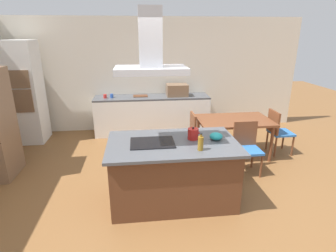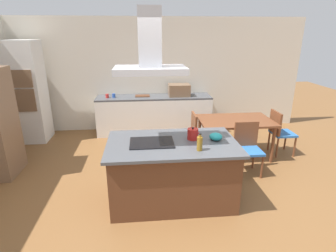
{
  "view_description": "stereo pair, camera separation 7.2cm",
  "coord_description": "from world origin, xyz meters",
  "px_view_note": "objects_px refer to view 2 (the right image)",
  "views": [
    {
      "loc": [
        -0.47,
        -3.42,
        2.33
      ],
      "look_at": [
        -0.02,
        0.4,
        1.0
      ],
      "focal_mm": 28.79,
      "sensor_mm": 36.0,
      "label": 1
    },
    {
      "loc": [
        -0.39,
        -3.42,
        2.33
      ],
      "look_at": [
        -0.02,
        0.4,
        1.0
      ],
      "focal_mm": 28.79,
      "sensor_mm": 36.0,
      "label": 2
    }
  ],
  "objects_px": {
    "chair_at_right_end": "(279,130)",
    "chair_facing_island": "(247,145)",
    "tea_kettle": "(193,134)",
    "mixing_bowl": "(216,137)",
    "range_hood": "(150,53)",
    "coffee_mug_red": "(107,96)",
    "cutting_board": "(142,96)",
    "dining_table": "(235,124)",
    "olive_oil_bottle": "(200,143)",
    "wall_oven_stack": "(27,92)",
    "cooktop": "(152,143)",
    "chair_at_left_end": "(188,133)",
    "coffee_mug_blue": "(114,96)",
    "countertop_microwave": "(179,90)"
  },
  "relations": [
    {
      "from": "chair_at_left_end",
      "to": "chair_facing_island",
      "type": "distance_m",
      "value": 1.13
    },
    {
      "from": "tea_kettle",
      "to": "chair_at_right_end",
      "type": "bearing_deg",
      "value": 32.72
    },
    {
      "from": "wall_oven_stack",
      "to": "chair_facing_island",
      "type": "distance_m",
      "value": 4.74
    },
    {
      "from": "dining_table",
      "to": "tea_kettle",
      "type": "bearing_deg",
      "value": -130.16
    },
    {
      "from": "coffee_mug_blue",
      "to": "dining_table",
      "type": "height_order",
      "value": "coffee_mug_blue"
    },
    {
      "from": "chair_at_left_end",
      "to": "chair_facing_island",
      "type": "bearing_deg",
      "value": -36.01
    },
    {
      "from": "coffee_mug_blue",
      "to": "chair_at_right_end",
      "type": "height_order",
      "value": "coffee_mug_blue"
    },
    {
      "from": "olive_oil_bottle",
      "to": "mixing_bowl",
      "type": "relative_size",
      "value": 1.25
    },
    {
      "from": "chair_at_right_end",
      "to": "range_hood",
      "type": "height_order",
      "value": "range_hood"
    },
    {
      "from": "range_hood",
      "to": "mixing_bowl",
      "type": "bearing_deg",
      "value": 1.53
    },
    {
      "from": "coffee_mug_red",
      "to": "wall_oven_stack",
      "type": "height_order",
      "value": "wall_oven_stack"
    },
    {
      "from": "mixing_bowl",
      "to": "chair_at_left_end",
      "type": "bearing_deg",
      "value": 96.38
    },
    {
      "from": "cutting_board",
      "to": "olive_oil_bottle",
      "type": "bearing_deg",
      "value": -77.7
    },
    {
      "from": "coffee_mug_red",
      "to": "chair_facing_island",
      "type": "xyz_separation_m",
      "value": [
        2.59,
        -2.13,
        -0.44
      ]
    },
    {
      "from": "coffee_mug_red",
      "to": "chair_at_left_end",
      "type": "xyz_separation_m",
      "value": [
        1.68,
        -1.47,
        -0.44
      ]
    },
    {
      "from": "olive_oil_bottle",
      "to": "cutting_board",
      "type": "bearing_deg",
      "value": 102.3
    },
    {
      "from": "cooktop",
      "to": "coffee_mug_red",
      "type": "xyz_separation_m",
      "value": [
        -0.92,
        2.83,
        0.04
      ]
    },
    {
      "from": "mixing_bowl",
      "to": "chair_at_left_end",
      "type": "distance_m",
      "value": 1.42
    },
    {
      "from": "coffee_mug_blue",
      "to": "coffee_mug_red",
      "type": "bearing_deg",
      "value": -170.62
    },
    {
      "from": "mixing_bowl",
      "to": "cutting_board",
      "type": "relative_size",
      "value": 0.54
    },
    {
      "from": "dining_table",
      "to": "chair_facing_island",
      "type": "xyz_separation_m",
      "value": [
        0.0,
        -0.67,
        -0.16
      ]
    },
    {
      "from": "tea_kettle",
      "to": "coffee_mug_blue",
      "type": "distance_m",
      "value": 3.09
    },
    {
      "from": "range_hood",
      "to": "coffee_mug_red",
      "type": "bearing_deg",
      "value": 108.06
    },
    {
      "from": "tea_kettle",
      "to": "mixing_bowl",
      "type": "relative_size",
      "value": 1.11
    },
    {
      "from": "tea_kettle",
      "to": "coffee_mug_blue",
      "type": "height_order",
      "value": "tea_kettle"
    },
    {
      "from": "cooktop",
      "to": "chair_at_right_end",
      "type": "xyz_separation_m",
      "value": [
        2.58,
        1.37,
        -0.4
      ]
    },
    {
      "from": "wall_oven_stack",
      "to": "chair_at_right_end",
      "type": "bearing_deg",
      "value": -13.83
    },
    {
      "from": "cooktop",
      "to": "chair_at_right_end",
      "type": "relative_size",
      "value": 0.67
    },
    {
      "from": "olive_oil_bottle",
      "to": "chair_at_left_end",
      "type": "distance_m",
      "value": 1.75
    },
    {
      "from": "mixing_bowl",
      "to": "chair_facing_island",
      "type": "bearing_deg",
      "value": 41.48
    },
    {
      "from": "countertop_microwave",
      "to": "dining_table",
      "type": "relative_size",
      "value": 0.36
    },
    {
      "from": "tea_kettle",
      "to": "dining_table",
      "type": "bearing_deg",
      "value": 49.84
    },
    {
      "from": "wall_oven_stack",
      "to": "cooktop",
      "type": "bearing_deg",
      "value": -45.31
    },
    {
      "from": "dining_table",
      "to": "coffee_mug_red",
      "type": "bearing_deg",
      "value": 150.51
    },
    {
      "from": "olive_oil_bottle",
      "to": "coffee_mug_red",
      "type": "bearing_deg",
      "value": 115.91
    },
    {
      "from": "mixing_bowl",
      "to": "countertop_microwave",
      "type": "height_order",
      "value": "countertop_microwave"
    },
    {
      "from": "cooktop",
      "to": "dining_table",
      "type": "height_order",
      "value": "cooktop"
    },
    {
      "from": "coffee_mug_blue",
      "to": "range_hood",
      "type": "xyz_separation_m",
      "value": [
        0.77,
        -2.86,
        1.16
      ]
    },
    {
      "from": "countertop_microwave",
      "to": "chair_at_right_end",
      "type": "distance_m",
      "value": 2.42
    },
    {
      "from": "dining_table",
      "to": "chair_facing_island",
      "type": "distance_m",
      "value": 0.68
    },
    {
      "from": "coffee_mug_red",
      "to": "chair_at_left_end",
      "type": "distance_m",
      "value": 2.27
    },
    {
      "from": "coffee_mug_red",
      "to": "cutting_board",
      "type": "relative_size",
      "value": 0.26
    },
    {
      "from": "mixing_bowl",
      "to": "cooktop",
      "type": "bearing_deg",
      "value": -178.47
    },
    {
      "from": "tea_kettle",
      "to": "mixing_bowl",
      "type": "xyz_separation_m",
      "value": [
        0.32,
        -0.06,
        -0.03
      ]
    },
    {
      "from": "coffee_mug_red",
      "to": "cutting_board",
      "type": "bearing_deg",
      "value": 6.87
    },
    {
      "from": "olive_oil_bottle",
      "to": "chair_facing_island",
      "type": "height_order",
      "value": "olive_oil_bottle"
    },
    {
      "from": "coffee_mug_blue",
      "to": "chair_at_right_end",
      "type": "bearing_deg",
      "value": -23.93
    },
    {
      "from": "chair_facing_island",
      "to": "range_hood",
      "type": "distance_m",
      "value": 2.41
    },
    {
      "from": "range_hood",
      "to": "tea_kettle",
      "type": "bearing_deg",
      "value": 7.95
    },
    {
      "from": "chair_at_right_end",
      "to": "chair_facing_island",
      "type": "height_order",
      "value": "same"
    }
  ]
}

